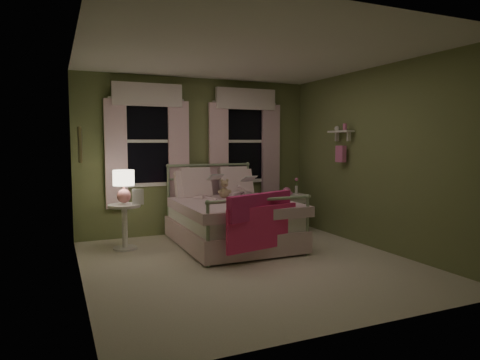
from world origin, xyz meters
name	(u,v)px	position (x,y,z in m)	size (l,w,h in m)	color
room_shell	(250,161)	(0.00, 0.00, 1.30)	(4.20, 4.20, 4.20)	white
bed	(231,219)	(0.17, 1.03, 0.38)	(1.58, 2.04, 1.18)	white
pink_throw	(261,215)	(0.17, 0.01, 0.61)	(1.08, 0.49, 0.71)	#D0286C
child_left	(204,182)	(-0.11, 1.46, 0.92)	(0.26, 0.17, 0.71)	#F7D1DD
child_right	(237,179)	(0.45, 1.46, 0.94)	(0.36, 0.28, 0.75)	#F7D1DD
book_left	(209,180)	(-0.11, 1.21, 0.96)	(0.20, 0.27, 0.03)	beige
book_right	(243,182)	(0.45, 1.21, 0.92)	(0.20, 0.27, 0.02)	beige
teddy_bear	(224,190)	(0.17, 1.30, 0.79)	(0.22, 0.17, 0.30)	tan
nightstand_left	(125,220)	(-1.34, 1.36, 0.42)	(0.46, 0.46, 0.65)	white
table_lamp	(124,183)	(-1.34, 1.36, 0.95)	(0.30, 0.30, 0.47)	pink
book_nightstand	(132,204)	(-1.24, 1.28, 0.66)	(0.16, 0.22, 0.02)	beige
nightstand_right	(292,200)	(1.43, 1.41, 0.55)	(0.50, 0.40, 0.64)	white
pink_toy	(287,191)	(1.33, 1.40, 0.71)	(0.14, 0.18, 0.14)	pink
bud_vase	(296,186)	(1.55, 1.46, 0.79)	(0.06, 0.06, 0.28)	white
window_left	(148,137)	(-0.85, 2.03, 1.62)	(1.34, 0.13, 1.96)	black
window_right	(245,137)	(0.85, 2.03, 1.62)	(1.34, 0.13, 1.96)	black
wall_shelf	(341,143)	(1.90, 0.70, 1.52)	(0.15, 0.50, 0.60)	white
framed_picture	(80,145)	(-1.95, 0.60, 1.50)	(0.03, 0.32, 0.42)	beige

